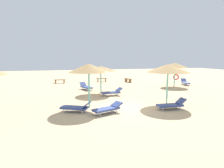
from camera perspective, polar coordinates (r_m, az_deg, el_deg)
ground_plane at (r=12.95m, az=3.45°, el=-7.08°), size 80.00×80.00×0.00m
parasol_0 at (r=17.74m, az=-3.48°, el=4.74°), size 2.98×2.98×2.60m
parasol_1 at (r=12.58m, az=-7.16°, el=4.88°), size 2.72×2.72×3.00m
parasol_2 at (r=14.03m, az=16.80°, el=4.62°), size 3.11×3.11×2.93m
parasol_3 at (r=23.32m, az=18.78°, el=5.40°), size 2.98×2.98×2.78m
lounger_0 at (r=16.73m, az=0.01°, el=-2.48°), size 1.94×0.79×0.70m
lounger_1 at (r=11.90m, az=-10.88°, el=-7.02°), size 1.98×1.42×0.71m
lounger_2 at (r=12.92m, az=17.88°, el=-6.04°), size 1.91×0.72×0.73m
lounger_3 at (r=25.12m, az=21.55°, el=0.51°), size 1.22×2.00×0.71m
lounger_5 at (r=19.97m, az=-8.01°, el=-0.82°), size 1.30×1.98×0.74m
lounger_6 at (r=11.49m, az=-1.22°, el=-7.46°), size 2.02×1.29×0.61m
bench_0 at (r=26.08m, az=4.95°, el=1.38°), size 0.67×1.55×0.49m
bench_1 at (r=25.74m, az=-15.74°, el=1.01°), size 1.54×0.57×0.49m
bench_2 at (r=26.40m, az=-3.16°, el=1.48°), size 1.54×0.58×0.49m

